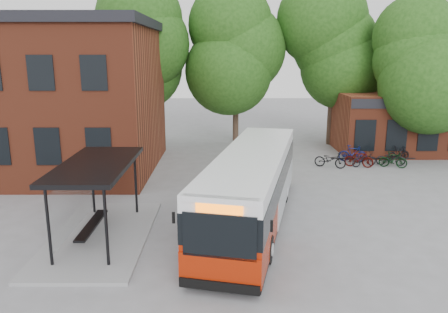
{
  "coord_description": "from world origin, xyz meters",
  "views": [
    {
      "loc": [
        0.05,
        -16.07,
        6.69
      ],
      "look_at": [
        0.09,
        3.6,
        2.0
      ],
      "focal_mm": 35.0,
      "sensor_mm": 36.0,
      "label": 1
    }
  ],
  "objects_px": {
    "bicycle_5": "(393,160)",
    "bicycle_7": "(398,154)",
    "city_bus": "(252,188)",
    "bicycle_6": "(391,158)",
    "bus_shelter": "(98,201)",
    "bicycle_3": "(353,153)",
    "bicycle_2": "(364,159)",
    "bicycle_0": "(330,160)",
    "bicycle_1": "(359,159)"
  },
  "relations": [
    {
      "from": "bicycle_0",
      "to": "bicycle_2",
      "type": "distance_m",
      "value": 2.12
    },
    {
      "from": "bicycle_0",
      "to": "bicycle_7",
      "type": "height_order",
      "value": "bicycle_0"
    },
    {
      "from": "bicycle_5",
      "to": "bicycle_7",
      "type": "height_order",
      "value": "bicycle_5"
    },
    {
      "from": "bicycle_1",
      "to": "bicycle_6",
      "type": "relative_size",
      "value": 0.99
    },
    {
      "from": "city_bus",
      "to": "bicycle_3",
      "type": "xyz_separation_m",
      "value": [
        7.0,
        10.17,
        -0.94
      ]
    },
    {
      "from": "bus_shelter",
      "to": "bicycle_5",
      "type": "distance_m",
      "value": 17.82
    },
    {
      "from": "bus_shelter",
      "to": "bicycle_1",
      "type": "relative_size",
      "value": 4.17
    },
    {
      "from": "city_bus",
      "to": "bicycle_1",
      "type": "xyz_separation_m",
      "value": [
        6.97,
        8.78,
        -0.96
      ]
    },
    {
      "from": "city_bus",
      "to": "bicycle_2",
      "type": "distance_m",
      "value": 11.6
    },
    {
      "from": "bicycle_3",
      "to": "bicycle_1",
      "type": "bearing_deg",
      "value": -169.82
    },
    {
      "from": "city_bus",
      "to": "bicycle_7",
      "type": "xyz_separation_m",
      "value": [
        9.94,
        10.32,
        -0.98
      ]
    },
    {
      "from": "bicycle_2",
      "to": "bus_shelter",
      "type": "bearing_deg",
      "value": 108.31
    },
    {
      "from": "bus_shelter",
      "to": "bicycle_3",
      "type": "xyz_separation_m",
      "value": [
        12.7,
        11.62,
        -0.93
      ]
    },
    {
      "from": "bicycle_3",
      "to": "bicycle_6",
      "type": "height_order",
      "value": "bicycle_3"
    },
    {
      "from": "city_bus",
      "to": "bicycle_1",
      "type": "bearing_deg",
      "value": 64.31
    },
    {
      "from": "bus_shelter",
      "to": "bicycle_5",
      "type": "height_order",
      "value": "bus_shelter"
    },
    {
      "from": "bicycle_1",
      "to": "bicycle_2",
      "type": "relative_size",
      "value": 1.0
    },
    {
      "from": "bicycle_0",
      "to": "bicycle_3",
      "type": "relative_size",
      "value": 1.06
    },
    {
      "from": "bicycle_2",
      "to": "bicycle_1",
      "type": "bearing_deg",
      "value": 92.68
    },
    {
      "from": "city_bus",
      "to": "bicycle_5",
      "type": "distance_m",
      "value": 12.49
    },
    {
      "from": "bicycle_0",
      "to": "bicycle_2",
      "type": "xyz_separation_m",
      "value": [
        2.11,
        0.22,
        -0.05
      ]
    },
    {
      "from": "city_bus",
      "to": "bicycle_5",
      "type": "height_order",
      "value": "city_bus"
    },
    {
      "from": "bicycle_1",
      "to": "bicycle_6",
      "type": "xyz_separation_m",
      "value": [
        2.06,
        0.42,
        -0.06
      ]
    },
    {
      "from": "bicycle_7",
      "to": "city_bus",
      "type": "bearing_deg",
      "value": 121.0
    },
    {
      "from": "bicycle_5",
      "to": "bicycle_0",
      "type": "bearing_deg",
      "value": 108.97
    },
    {
      "from": "bus_shelter",
      "to": "bicycle_1",
      "type": "height_order",
      "value": "bus_shelter"
    },
    {
      "from": "bicycle_0",
      "to": "bicycle_5",
      "type": "xyz_separation_m",
      "value": [
        3.73,
        -0.06,
        -0.0
      ]
    },
    {
      "from": "bus_shelter",
      "to": "bicycle_7",
      "type": "distance_m",
      "value": 19.59
    },
    {
      "from": "bicycle_0",
      "to": "bicycle_5",
      "type": "distance_m",
      "value": 3.73
    },
    {
      "from": "bus_shelter",
      "to": "bicycle_3",
      "type": "bearing_deg",
      "value": 42.45
    },
    {
      "from": "city_bus",
      "to": "bus_shelter",
      "type": "bearing_deg",
      "value": -152.98
    },
    {
      "from": "bicycle_0",
      "to": "bicycle_1",
      "type": "distance_m",
      "value": 1.75
    },
    {
      "from": "city_bus",
      "to": "bicycle_6",
      "type": "height_order",
      "value": "city_bus"
    },
    {
      "from": "bus_shelter",
      "to": "bicycle_1",
      "type": "xyz_separation_m",
      "value": [
        12.67,
        10.22,
        -0.95
      ]
    },
    {
      "from": "bicycle_5",
      "to": "bicycle_7",
      "type": "relative_size",
      "value": 1.01
    },
    {
      "from": "bicycle_1",
      "to": "bicycle_5",
      "type": "distance_m",
      "value": 1.99
    },
    {
      "from": "bicycle_5",
      "to": "bicycle_6",
      "type": "relative_size",
      "value": 0.95
    },
    {
      "from": "city_bus",
      "to": "bicycle_3",
      "type": "distance_m",
      "value": 12.38
    },
    {
      "from": "bicycle_7",
      "to": "bicycle_2",
      "type": "bearing_deg",
      "value": 103.02
    },
    {
      "from": "bicycle_7",
      "to": "bicycle_6",
      "type": "bearing_deg",
      "value": 126.0
    },
    {
      "from": "bus_shelter",
      "to": "bicycle_2",
      "type": "height_order",
      "value": "bus_shelter"
    },
    {
      "from": "bicycle_0",
      "to": "bicycle_2",
      "type": "bearing_deg",
      "value": -59.0
    },
    {
      "from": "bicycle_3",
      "to": "bicycle_5",
      "type": "height_order",
      "value": "bicycle_3"
    },
    {
      "from": "bicycle_1",
      "to": "bicycle_2",
      "type": "distance_m",
      "value": 0.4
    },
    {
      "from": "bicycle_2",
      "to": "bicycle_5",
      "type": "xyz_separation_m",
      "value": [
        1.62,
        -0.28,
        0.04
      ]
    },
    {
      "from": "bus_shelter",
      "to": "bicycle_6",
      "type": "relative_size",
      "value": 4.12
    },
    {
      "from": "bicycle_1",
      "to": "bicycle_2",
      "type": "height_order",
      "value": "bicycle_1"
    },
    {
      "from": "bicycle_2",
      "to": "bicycle_3",
      "type": "bearing_deg",
      "value": -5.02
    },
    {
      "from": "bicycle_7",
      "to": "bicycle_5",
      "type": "bearing_deg",
      "value": 134.59
    },
    {
      "from": "bicycle_1",
      "to": "bicycle_3",
      "type": "distance_m",
      "value": 1.4
    }
  ]
}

